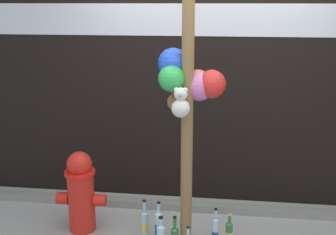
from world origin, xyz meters
name	(u,v)px	position (x,y,z in m)	size (l,w,h in m)	color
building_wall	(211,32)	(0.00, 1.41, 1.84)	(10.00, 0.21, 3.68)	black
curb_strip	(206,207)	(0.00, 1.01, 0.04)	(8.00, 0.12, 0.08)	gray
memorial_post	(189,65)	(-0.14, 0.32, 1.65)	(0.57, 0.45, 3.02)	olive
fire_hydrant	(81,191)	(-1.17, 0.48, 0.40)	(0.48, 0.29, 0.80)	red
bottle_0	(229,232)	(0.24, 0.40, 0.12)	(0.07, 0.07, 0.30)	#337038
bottle_1	(145,224)	(-0.54, 0.39, 0.15)	(0.07, 0.07, 0.39)	#93CCE0
bottle_2	(159,227)	(-0.40, 0.32, 0.17)	(0.07, 0.07, 0.42)	#B2DBEA
bottle_6	(215,231)	(0.11, 0.35, 0.15)	(0.06, 0.06, 0.37)	#B2DBEA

